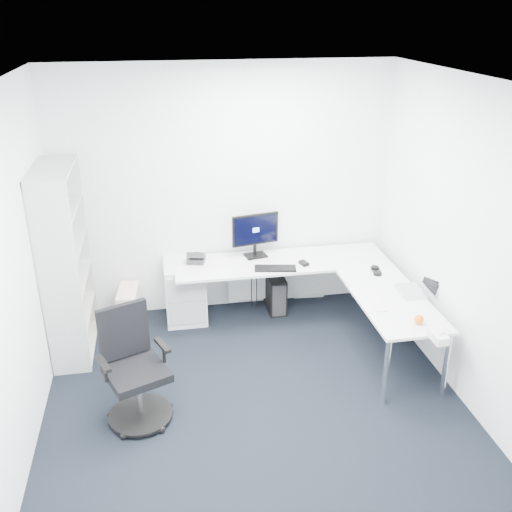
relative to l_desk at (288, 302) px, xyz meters
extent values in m
plane|color=black|center=(-0.55, -1.40, -0.34)|extent=(4.20, 4.20, 0.00)
plane|color=white|center=(-0.55, -1.40, 2.36)|extent=(4.20, 4.20, 0.00)
cube|color=white|center=(-0.55, 0.70, 1.01)|extent=(3.60, 0.02, 2.70)
cube|color=white|center=(-0.55, -3.50, 1.01)|extent=(3.60, 0.02, 2.70)
cube|color=white|center=(-2.35, -1.40, 1.01)|extent=(0.02, 4.20, 2.70)
cube|color=white|center=(1.25, -1.40, 1.01)|extent=(0.02, 4.20, 2.70)
cube|color=silver|center=(-1.04, 0.47, -0.01)|extent=(0.43, 0.54, 0.66)
cube|color=black|center=(-0.03, 0.49, -0.13)|extent=(0.19, 0.43, 0.42)
cube|color=beige|center=(-1.65, 0.41, -0.12)|extent=(0.24, 0.46, 0.42)
cube|color=silver|center=(0.42, 0.70, -0.31)|extent=(0.37, 0.09, 0.04)
cube|color=black|center=(-0.11, 0.12, 0.35)|extent=(0.45, 0.23, 0.02)
cube|color=black|center=(0.21, 0.18, 0.35)|extent=(0.10, 0.13, 0.04)
cube|color=silver|center=(0.65, -0.73, 0.34)|extent=(0.12, 0.40, 0.01)
sphere|color=orange|center=(0.88, -1.18, 0.38)|extent=(0.08, 0.08, 0.08)
cube|color=silver|center=(0.92, -1.45, 0.37)|extent=(0.11, 0.21, 0.07)
camera|label=1|loc=(-1.25, -5.12, 2.86)|focal=40.00mm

